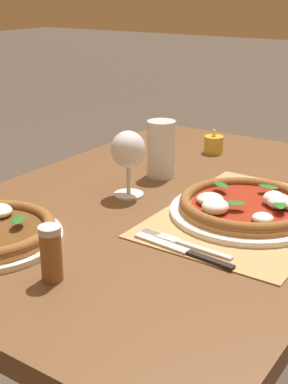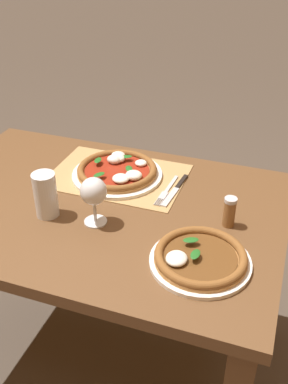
% 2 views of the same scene
% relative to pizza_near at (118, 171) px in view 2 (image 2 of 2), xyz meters
% --- Properties ---
extents(ground_plane, '(24.00, 24.00, 0.00)m').
position_rel_pizza_near_xyz_m(ground_plane, '(0.00, 0.18, -0.76)').
color(ground_plane, '#473D33').
extents(dining_table, '(1.21, 0.82, 0.74)m').
position_rel_pizza_near_xyz_m(dining_table, '(0.00, 0.18, -0.14)').
color(dining_table, brown).
rests_on(dining_table, ground).
extents(paper_placemat, '(0.47, 0.33, 0.00)m').
position_rel_pizza_near_xyz_m(paper_placemat, '(0.00, -0.00, -0.02)').
color(paper_placemat, '#A88451').
rests_on(paper_placemat, dining_table).
extents(pizza_near, '(0.32, 0.32, 0.05)m').
position_rel_pizza_near_xyz_m(pizza_near, '(0.00, 0.00, 0.00)').
color(pizza_near, white).
rests_on(pizza_near, paper_placemat).
extents(pizza_far, '(0.28, 0.28, 0.05)m').
position_rel_pizza_near_xyz_m(pizza_far, '(-0.38, 0.36, -0.00)').
color(pizza_far, white).
rests_on(pizza_far, dining_table).
extents(wine_glass, '(0.08, 0.08, 0.16)m').
position_rel_pizza_near_xyz_m(wine_glass, '(-0.04, 0.28, 0.08)').
color(wine_glass, silver).
rests_on(wine_glass, dining_table).
extents(pint_glass, '(0.07, 0.07, 0.15)m').
position_rel_pizza_near_xyz_m(pint_glass, '(0.12, 0.29, 0.05)').
color(pint_glass, silver).
rests_on(pint_glass, dining_table).
extents(fork, '(0.03, 0.20, 0.00)m').
position_rel_pizza_near_xyz_m(fork, '(-0.19, 0.04, -0.02)').
color(fork, '#B7B7BC').
rests_on(fork, paper_placemat).
extents(knife, '(0.04, 0.22, 0.01)m').
position_rel_pizza_near_xyz_m(knife, '(-0.22, 0.03, -0.02)').
color(knife, black).
rests_on(knife, paper_placemat).
extents(pepper_shaker, '(0.04, 0.04, 0.10)m').
position_rel_pizza_near_xyz_m(pepper_shaker, '(-0.42, 0.16, 0.03)').
color(pepper_shaker, brown).
rests_on(pepper_shaker, dining_table).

